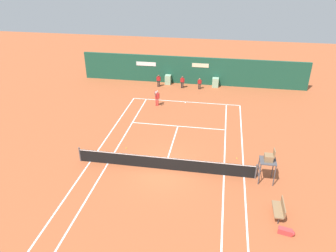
{
  "coord_description": "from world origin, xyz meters",
  "views": [
    {
      "loc": [
        3.35,
        -17.82,
        12.76
      ],
      "look_at": [
        -0.57,
        4.77,
        0.8
      ],
      "focal_mm": 34.69,
      "sensor_mm": 36.0,
      "label": 1
    }
  ],
  "objects_px": {
    "player_on_baseline": "(157,97)",
    "ball_kid_left_post": "(182,81)",
    "equipment_bag": "(287,232)",
    "ball_kid_right_post": "(200,83)",
    "tennis_ball_near_service_line": "(126,148)",
    "ball_kid_centre_post": "(159,80)",
    "player_bench": "(280,209)",
    "tennis_ball_mid_court": "(237,158)",
    "umpire_chair": "(268,160)"
  },
  "relations": [
    {
      "from": "player_on_baseline",
      "to": "ball_kid_left_post",
      "type": "height_order",
      "value": "player_on_baseline"
    },
    {
      "from": "equipment_bag",
      "to": "ball_kid_right_post",
      "type": "distance_m",
      "value": 21.01
    },
    {
      "from": "ball_kid_right_post",
      "to": "tennis_ball_near_service_line",
      "type": "relative_size",
      "value": 18.34
    },
    {
      "from": "player_on_baseline",
      "to": "ball_kid_centre_post",
      "type": "relative_size",
      "value": 1.29
    },
    {
      "from": "player_bench",
      "to": "equipment_bag",
      "type": "distance_m",
      "value": 1.4
    },
    {
      "from": "ball_kid_centre_post",
      "to": "tennis_ball_mid_court",
      "type": "xyz_separation_m",
      "value": [
        8.34,
        -13.28,
        -0.75
      ]
    },
    {
      "from": "umpire_chair",
      "to": "ball_kid_right_post",
      "type": "distance_m",
      "value": 16.55
    },
    {
      "from": "player_bench",
      "to": "umpire_chair",
      "type": "bearing_deg",
      "value": 8.09
    },
    {
      "from": "equipment_bag",
      "to": "player_on_baseline",
      "type": "bearing_deg",
      "value": 123.57
    },
    {
      "from": "tennis_ball_mid_court",
      "to": "tennis_ball_near_service_line",
      "type": "distance_m",
      "value": 8.17
    },
    {
      "from": "equipment_bag",
      "to": "player_bench",
      "type": "bearing_deg",
      "value": 100.16
    },
    {
      "from": "player_bench",
      "to": "tennis_ball_mid_court",
      "type": "relative_size",
      "value": 20.96
    },
    {
      "from": "tennis_ball_mid_court",
      "to": "ball_kid_right_post",
      "type": "bearing_deg",
      "value": 106.08
    },
    {
      "from": "player_on_baseline",
      "to": "tennis_ball_near_service_line",
      "type": "height_order",
      "value": "player_on_baseline"
    },
    {
      "from": "ball_kid_left_post",
      "to": "tennis_ball_mid_court",
      "type": "bearing_deg",
      "value": 114.06
    },
    {
      "from": "umpire_chair",
      "to": "tennis_ball_mid_court",
      "type": "relative_size",
      "value": 34.61
    },
    {
      "from": "ball_kid_left_post",
      "to": "tennis_ball_mid_court",
      "type": "relative_size",
      "value": 19.92
    },
    {
      "from": "player_on_baseline",
      "to": "ball_kid_right_post",
      "type": "relative_size",
      "value": 1.41
    },
    {
      "from": "umpire_chair",
      "to": "tennis_ball_near_service_line",
      "type": "bearing_deg",
      "value": 77.1
    },
    {
      "from": "equipment_bag",
      "to": "ball_kid_centre_post",
      "type": "relative_size",
      "value": 0.64
    },
    {
      "from": "equipment_bag",
      "to": "ball_kid_centre_post",
      "type": "bearing_deg",
      "value": 118.25
    },
    {
      "from": "ball_kid_left_post",
      "to": "tennis_ball_near_service_line",
      "type": "distance_m",
      "value": 13.54
    },
    {
      "from": "umpire_chair",
      "to": "equipment_bag",
      "type": "xyz_separation_m",
      "value": [
        0.69,
        -4.49,
        -1.41
      ]
    },
    {
      "from": "player_bench",
      "to": "tennis_ball_near_service_line",
      "type": "bearing_deg",
      "value": 62.38
    },
    {
      "from": "ball_kid_right_post",
      "to": "tennis_ball_mid_court",
      "type": "height_order",
      "value": "ball_kid_right_post"
    },
    {
      "from": "equipment_bag",
      "to": "tennis_ball_near_service_line",
      "type": "xyz_separation_m",
      "value": [
        -10.6,
        6.76,
        -0.13
      ]
    },
    {
      "from": "ball_kid_centre_post",
      "to": "tennis_ball_near_service_line",
      "type": "xyz_separation_m",
      "value": [
        0.17,
        -13.29,
        -0.75
      ]
    },
    {
      "from": "player_bench",
      "to": "ball_kid_left_post",
      "type": "relative_size",
      "value": 1.05
    },
    {
      "from": "ball_kid_centre_post",
      "to": "tennis_ball_near_service_line",
      "type": "relative_size",
      "value": 20.02
    },
    {
      "from": "ball_kid_left_post",
      "to": "player_on_baseline",
      "type": "bearing_deg",
      "value": 71.81
    },
    {
      "from": "player_on_baseline",
      "to": "ball_kid_left_post",
      "type": "distance_m",
      "value": 5.43
    },
    {
      "from": "ball_kid_centre_post",
      "to": "umpire_chair",
      "type": "bearing_deg",
      "value": 114.43
    },
    {
      "from": "tennis_ball_mid_court",
      "to": "umpire_chair",
      "type": "bearing_deg",
      "value": -52.66
    },
    {
      "from": "equipment_bag",
      "to": "tennis_ball_mid_court",
      "type": "distance_m",
      "value": 7.2
    },
    {
      "from": "umpire_chair",
      "to": "equipment_bag",
      "type": "relative_size",
      "value": 2.71
    },
    {
      "from": "ball_kid_right_post",
      "to": "ball_kid_centre_post",
      "type": "relative_size",
      "value": 0.92
    },
    {
      "from": "ball_kid_right_post",
      "to": "ball_kid_centre_post",
      "type": "xyz_separation_m",
      "value": [
        -4.51,
        0.0,
        0.07
      ]
    },
    {
      "from": "player_bench",
      "to": "equipment_bag",
      "type": "relative_size",
      "value": 1.64
    },
    {
      "from": "player_on_baseline",
      "to": "ball_kid_centre_post",
      "type": "xyz_separation_m",
      "value": [
        -0.87,
        5.13,
        -0.13
      ]
    },
    {
      "from": "umpire_chair",
      "to": "tennis_ball_near_service_line",
      "type": "height_order",
      "value": "umpire_chair"
    },
    {
      "from": "ball_kid_centre_post",
      "to": "tennis_ball_near_service_line",
      "type": "bearing_deg",
      "value": 82.21
    },
    {
      "from": "umpire_chair",
      "to": "tennis_ball_mid_court",
      "type": "distance_m",
      "value": 3.26
    },
    {
      "from": "ball_kid_left_post",
      "to": "ball_kid_right_post",
      "type": "xyz_separation_m",
      "value": [
        1.88,
        0.0,
        -0.06
      ]
    },
    {
      "from": "player_on_baseline",
      "to": "tennis_ball_mid_court",
      "type": "height_order",
      "value": "player_on_baseline"
    },
    {
      "from": "tennis_ball_near_service_line",
      "to": "umpire_chair",
      "type": "bearing_deg",
      "value": -12.9
    },
    {
      "from": "ball_kid_right_post",
      "to": "tennis_ball_mid_court",
      "type": "relative_size",
      "value": 18.34
    },
    {
      "from": "umpire_chair",
      "to": "ball_kid_right_post",
      "type": "height_order",
      "value": "umpire_chair"
    },
    {
      "from": "tennis_ball_near_service_line",
      "to": "ball_kid_centre_post",
      "type": "bearing_deg",
      "value": 90.72
    },
    {
      "from": "umpire_chair",
      "to": "equipment_bag",
      "type": "bearing_deg",
      "value": -171.29
    },
    {
      "from": "ball_kid_left_post",
      "to": "ball_kid_right_post",
      "type": "height_order",
      "value": "ball_kid_left_post"
    }
  ]
}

